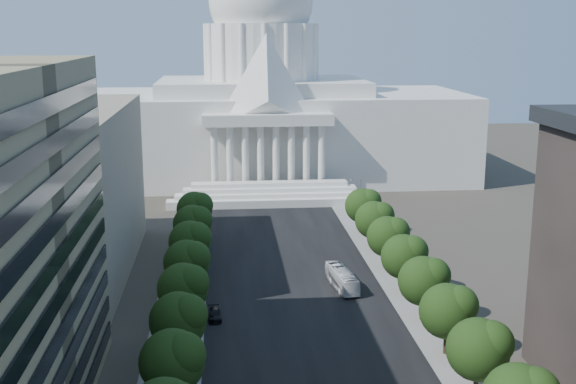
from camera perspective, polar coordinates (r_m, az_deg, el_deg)
name	(u,v)px	position (r m, az deg, el deg)	size (l,w,h in m)	color
road_asphalt	(293,283)	(127.17, 0.38, -7.18)	(30.00, 260.00, 0.01)	black
sidewalk_left	(183,286)	(126.84, -8.26, -7.37)	(8.00, 260.00, 0.02)	gray
sidewalk_right	(399,279)	(130.29, 8.79, -6.84)	(8.00, 260.00, 0.02)	gray
capitol	(262,110)	(215.49, -2.07, 6.50)	(120.00, 56.00, 73.00)	white
office_block_left_far	(20,192)	(136.99, -20.45, -0.01)	(38.00, 52.00, 30.00)	gray
tree_l_d	(175,360)	(85.39, -8.94, -12.98)	(7.79, 7.60, 9.97)	#33261C
tree_l_e	(180,319)	(96.33, -8.49, -9.90)	(7.79, 7.60, 9.97)	#33261C
tree_l_f	(185,287)	(107.50, -8.14, -7.45)	(7.79, 7.60, 9.97)	#33261C
tree_l_g	(189,261)	(118.82, -7.86, -5.46)	(7.79, 7.60, 9.97)	#33261C
tree_l_h	(191,240)	(130.27, -7.63, -3.82)	(7.79, 7.60, 9.97)	#33261C
tree_l_i	(194,223)	(141.81, -7.44, -2.45)	(7.79, 7.60, 9.97)	#33261C
tree_l_j	(196,208)	(153.42, -7.28, -1.28)	(7.79, 7.60, 9.97)	#33261C
tree_r_d	(481,348)	(90.30, 15.03, -11.80)	(7.79, 7.60, 9.97)	#33261C
tree_r_e	(450,310)	(100.71, 12.68, -9.05)	(7.79, 7.60, 9.97)	#33261C
tree_r_f	(425,280)	(111.44, 10.81, -6.81)	(7.79, 7.60, 9.97)	#33261C
tree_r_g	(406,255)	(122.40, 9.28, -4.96)	(7.79, 7.60, 9.97)	#33261C
tree_r_h	(389,235)	(133.55, 8.01, -3.42)	(7.79, 7.60, 9.97)	#33261C
tree_r_i	(376,219)	(144.83, 6.94, -2.11)	(7.79, 7.60, 9.97)	#33261C
tree_r_j	(364,205)	(156.21, 6.03, -0.99)	(7.79, 7.60, 9.97)	#33261C
streetlight_c	(461,313)	(101.59, 13.49, -9.28)	(2.61, 0.44, 9.00)	gray
streetlight_d	(413,257)	(124.08, 9.84, -5.05)	(2.61, 0.44, 9.00)	gray
streetlight_e	(381,219)	(147.39, 7.36, -2.12)	(2.61, 0.44, 9.00)	gray
streetlight_f	(358,192)	(171.17, 5.57, 0.01)	(2.61, 0.44, 9.00)	gray
car_dark_b	(215,315)	(112.32, -5.82, -9.62)	(2.01, 4.94, 1.43)	black
city_bus	(342,278)	(124.65, 4.28, -6.82)	(2.79, 11.91, 3.32)	silver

